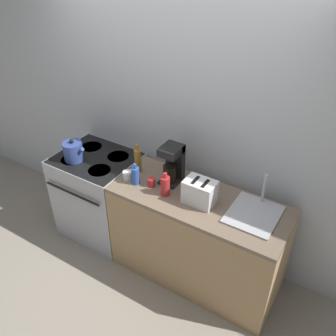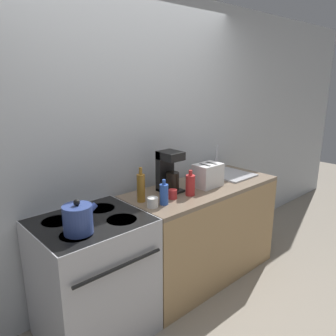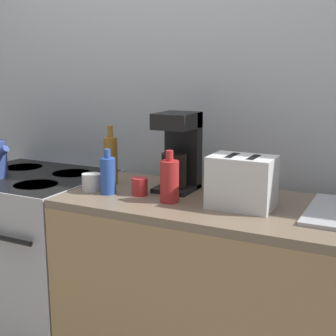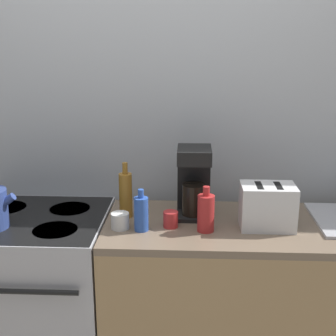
% 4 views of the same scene
% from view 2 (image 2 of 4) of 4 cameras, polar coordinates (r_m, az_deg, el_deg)
% --- Properties ---
extents(ground_plane, '(12.00, 12.00, 0.00)m').
position_cam_2_polar(ground_plane, '(2.93, 2.81, -24.28)').
color(ground_plane, gray).
extents(wall_back, '(8.00, 0.05, 2.60)m').
position_cam_2_polar(wall_back, '(2.87, -7.09, 3.77)').
color(wall_back, silver).
rests_on(wall_back, ground_plane).
extents(stove, '(0.76, 0.70, 0.92)m').
position_cam_2_polar(stove, '(2.57, -12.85, -18.00)').
color(stove, '#B7B7BC').
rests_on(stove, ground_plane).
extents(counter_block, '(1.53, 0.62, 0.92)m').
position_cam_2_polar(counter_block, '(3.20, 5.95, -10.91)').
color(counter_block, tan).
rests_on(counter_block, ground_plane).
extents(kettle, '(0.23, 0.19, 0.23)m').
position_cam_2_polar(kettle, '(2.15, -15.37, -8.56)').
color(kettle, '#33478C').
rests_on(kettle, stove).
extents(toaster, '(0.25, 0.18, 0.21)m').
position_cam_2_polar(toaster, '(2.98, 6.95, -1.23)').
color(toaster, white).
rests_on(toaster, counter_block).
extents(coffee_maker, '(0.17, 0.20, 0.35)m').
position_cam_2_polar(coffee_maker, '(2.82, 0.11, -0.44)').
color(coffee_maker, black).
rests_on(coffee_maker, counter_block).
extents(sink_tray, '(0.38, 0.44, 0.28)m').
position_cam_2_polar(sink_tray, '(3.39, 10.52, -0.91)').
color(sink_tray, '#B7B7BC').
rests_on(sink_tray, counter_block).
extents(bottle_blue, '(0.07, 0.07, 0.20)m').
position_cam_2_polar(bottle_blue, '(2.54, -0.71, -4.55)').
color(bottle_blue, '#2D56B7').
rests_on(bottle_blue, counter_block).
extents(bottle_amber, '(0.07, 0.07, 0.28)m').
position_cam_2_polar(bottle_amber, '(2.59, -4.74, -3.40)').
color(bottle_amber, '#9E6B23').
rests_on(bottle_amber, counter_block).
extents(bottle_red, '(0.08, 0.08, 0.22)m').
position_cam_2_polar(bottle_red, '(2.74, 3.90, -2.94)').
color(bottle_red, '#B72828').
rests_on(bottle_red, counter_block).
extents(cup_red, '(0.07, 0.07, 0.08)m').
position_cam_2_polar(cup_red, '(2.67, 0.83, -4.57)').
color(cup_red, red).
rests_on(cup_red, counter_block).
extents(cup_white, '(0.09, 0.09, 0.08)m').
position_cam_2_polar(cup_white, '(2.50, -2.71, -5.99)').
color(cup_white, white).
rests_on(cup_white, counter_block).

